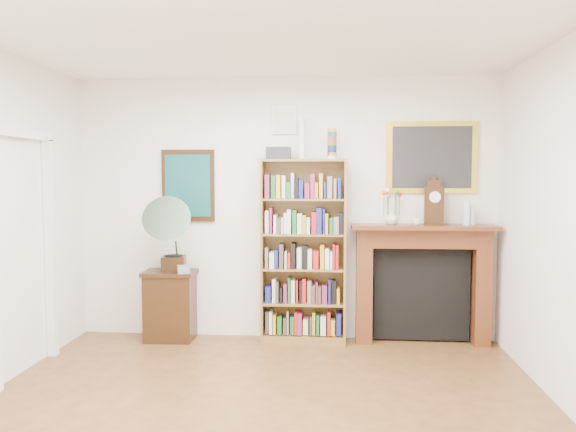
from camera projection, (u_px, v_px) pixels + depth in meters
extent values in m
cube|color=white|center=(250.00, 7.00, 3.46)|extent=(4.50, 5.00, 0.01)
cube|color=white|center=(284.00, 209.00, 6.05)|extent=(4.50, 0.01, 2.80)
cube|color=white|center=(61.00, 363.00, 1.08)|extent=(4.50, 0.01, 2.80)
cube|color=white|center=(50.00, 249.00, 5.42)|extent=(0.08, 0.08, 2.10)
cube|color=white|center=(19.00, 133.00, 4.88)|extent=(0.08, 1.02, 0.08)
cube|color=black|center=(188.00, 186.00, 6.10)|extent=(0.58, 0.03, 0.78)
cube|color=#114E50|center=(188.00, 186.00, 6.08)|extent=(0.50, 0.01, 0.67)
cube|color=white|center=(284.00, 120.00, 5.96)|extent=(0.26, 0.03, 0.30)
cube|color=silver|center=(284.00, 120.00, 5.95)|extent=(0.22, 0.01, 0.26)
cube|color=gold|center=(432.00, 157.00, 5.87)|extent=(0.95, 0.03, 0.75)
cube|color=#262628|center=(432.00, 157.00, 5.85)|extent=(0.82, 0.01, 0.65)
cube|color=brown|center=(263.00, 251.00, 5.92)|extent=(0.03, 0.31, 1.93)
cube|color=brown|center=(345.00, 252.00, 5.85)|extent=(0.03, 0.31, 1.93)
cube|color=brown|center=(304.00, 161.00, 5.82)|extent=(0.89, 0.32, 0.03)
cube|color=brown|center=(303.00, 338.00, 5.95)|extent=(0.89, 0.32, 0.08)
cube|color=brown|center=(304.00, 250.00, 6.04)|extent=(0.89, 0.02, 1.93)
cube|color=brown|center=(303.00, 303.00, 5.93)|extent=(0.83, 0.30, 0.02)
cube|color=brown|center=(304.00, 269.00, 5.90)|extent=(0.83, 0.30, 0.02)
cube|color=brown|center=(304.00, 234.00, 5.88)|extent=(0.83, 0.30, 0.02)
cube|color=brown|center=(304.00, 199.00, 5.85)|extent=(0.83, 0.30, 0.02)
cube|color=black|center=(170.00, 305.00, 6.00)|extent=(0.56, 0.42, 0.74)
cube|color=#4E2312|center=(364.00, 285.00, 5.91)|extent=(0.17, 0.22, 1.21)
cube|color=#4E2312|center=(481.00, 287.00, 5.81)|extent=(0.17, 0.22, 1.21)
cube|color=#4E2312|center=(423.00, 238.00, 5.83)|extent=(1.38, 0.23, 0.20)
cube|color=#4E2312|center=(424.00, 227.00, 5.77)|extent=(1.49, 0.36, 0.04)
cube|color=black|center=(421.00, 294.00, 5.94)|extent=(1.00, 0.09, 0.97)
cube|color=black|center=(174.00, 263.00, 6.03)|extent=(0.28, 0.28, 0.15)
cylinder|color=black|center=(174.00, 256.00, 6.02)|extent=(0.22, 0.22, 0.01)
cone|color=#2B3E2F|center=(169.00, 226.00, 5.85)|extent=(0.58, 0.68, 0.63)
cube|color=#A3A2AE|center=(183.00, 269.00, 5.85)|extent=(0.16, 0.16, 0.08)
cube|color=black|center=(434.00, 205.00, 5.80)|extent=(0.21, 0.13, 0.40)
cylinder|color=white|center=(435.00, 197.00, 5.73)|extent=(0.12, 0.02, 0.12)
cube|color=black|center=(434.00, 184.00, 5.78)|extent=(0.15, 0.11, 0.07)
imported|color=silver|center=(392.00, 218.00, 5.82)|extent=(0.15, 0.15, 0.14)
imported|color=silver|center=(417.00, 222.00, 5.73)|extent=(0.10, 0.10, 0.07)
cylinder|color=silver|center=(467.00, 213.00, 5.74)|extent=(0.07, 0.07, 0.24)
cylinder|color=silver|center=(472.00, 215.00, 5.77)|extent=(0.06, 0.06, 0.20)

